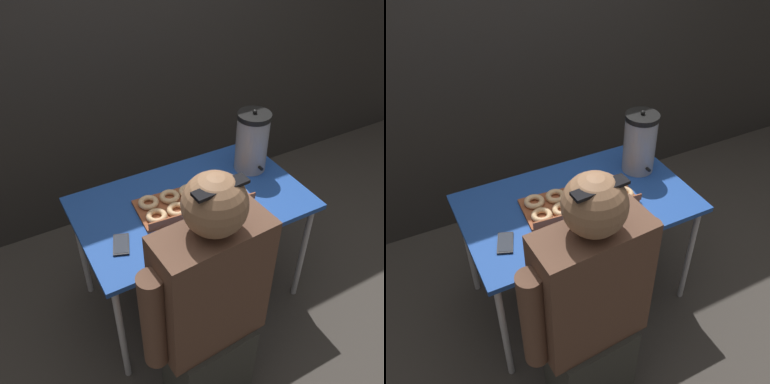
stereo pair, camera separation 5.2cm
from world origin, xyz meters
TOP-DOWN VIEW (x-y plane):
  - ground_plane at (0.00, 0.00)m, footprint 12.00×12.00m
  - back_wall at (0.00, 1.01)m, footprint 6.00×0.11m
  - folding_table at (0.00, 0.00)m, footprint 1.18×0.71m
  - donut_box at (-0.01, -0.01)m, footprint 0.59×0.29m
  - coffee_urn at (0.43, 0.11)m, footprint 0.18×0.21m
  - cell_phone at (-0.43, -0.12)m, footprint 0.11×0.15m
  - person_seated at (-0.23, -0.58)m, footprint 0.61×0.27m

SIDE VIEW (x-z plane):
  - ground_plane at x=0.00m, z-range 0.00..0.00m
  - person_seated at x=-0.23m, z-range -0.03..1.30m
  - folding_table at x=0.00m, z-range 0.31..1.03m
  - cell_phone at x=-0.43m, z-range 0.72..0.73m
  - donut_box at x=-0.01m, z-range 0.72..0.77m
  - coffee_urn at x=0.43m, z-range 0.71..1.07m
  - back_wall at x=0.00m, z-range 0.01..2.53m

